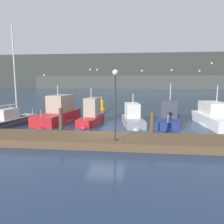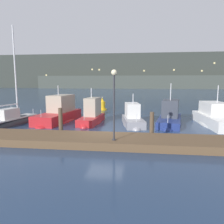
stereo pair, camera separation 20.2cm
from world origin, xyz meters
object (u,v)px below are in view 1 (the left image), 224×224
motorboat_berth_7 (169,120)px  dock_lamppost (115,93)px  motorboat_berth_6 (133,122)px  motorboat_berth_8 (216,121)px  motorboat_berth_4 (59,116)px  motorboat_berth_5 (91,119)px  channel_buoy (101,105)px  sailboat_berth_3 (14,123)px

motorboat_berth_7 → dock_lamppost: 9.08m
motorboat_berth_6 → motorboat_berth_8: motorboat_berth_8 is taller
motorboat_berth_4 → motorboat_berth_5: (3.26, -0.48, -0.14)m
motorboat_berth_5 → channel_buoy: motorboat_berth_5 is taller
motorboat_berth_5 → channel_buoy: bearing=93.6°
motorboat_berth_4 → channel_buoy: bearing=72.4°
channel_buoy → motorboat_berth_8: bearing=-37.2°
motorboat_berth_4 → channel_buoy: (2.69, 8.47, 0.12)m
motorboat_berth_4 → dock_lamppost: size_ratio=1.78×
motorboat_berth_5 → channel_buoy: size_ratio=2.79×
motorboat_berth_6 → motorboat_berth_8: bearing=6.1°
sailboat_berth_3 → dock_lamppost: 11.54m
motorboat_berth_4 → motorboat_berth_5: bearing=-8.3°
motorboat_berth_4 → motorboat_berth_6: 7.09m
sailboat_berth_3 → motorboat_berth_6: size_ratio=1.93×
dock_lamppost → channel_buoy: bearing=102.1°
motorboat_berth_8 → channel_buoy: motorboat_berth_8 is taller
motorboat_berth_7 → channel_buoy: size_ratio=3.65×
channel_buoy → dock_lamppost: (3.47, -16.14, 2.47)m
motorboat_berth_8 → dock_lamppost: 11.26m
sailboat_berth_3 → motorboat_berth_7: bearing=7.9°
channel_buoy → sailboat_berth_3: bearing=-120.4°
motorboat_berth_5 → dock_lamppost: bearing=-68.0°
motorboat_berth_5 → motorboat_berth_7: size_ratio=0.76×
motorboat_berth_4 → motorboat_berth_6: (7.01, -0.98, -0.22)m
motorboat_berth_8 → channel_buoy: 14.38m
dock_lamppost → motorboat_berth_6: bearing=82.7°
motorboat_berth_7 → motorboat_berth_8: motorboat_berth_7 is taller
sailboat_berth_3 → motorboat_berth_7: sailboat_berth_3 is taller
motorboat_berth_8 → dock_lamppost: dock_lamppost is taller
motorboat_berth_8 → sailboat_berth_3: bearing=-174.4°
motorboat_berth_7 → channel_buoy: motorboat_berth_7 is taller
dock_lamppost → motorboat_berth_7: bearing=61.7°
sailboat_berth_3 → dock_lamppost: size_ratio=2.34×
motorboat_berth_8 → dock_lamppost: size_ratio=1.80×
motorboat_berth_5 → motorboat_berth_6: motorboat_berth_5 is taller
channel_buoy → motorboat_berth_4: bearing=-107.6°
sailboat_berth_3 → motorboat_berth_4: (3.42, 1.94, 0.36)m
motorboat_berth_4 → motorboat_berth_8: (14.14, -0.22, -0.17)m
motorboat_berth_5 → motorboat_berth_7: bearing=3.5°
sailboat_berth_3 → dock_lamppost: (9.58, -5.72, 2.95)m
motorboat_berth_5 → motorboat_berth_6: (3.75, -0.50, -0.08)m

